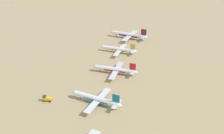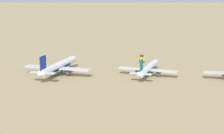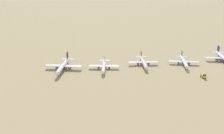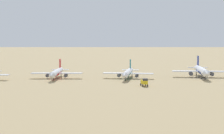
{
  "view_description": "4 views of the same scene",
  "coord_description": "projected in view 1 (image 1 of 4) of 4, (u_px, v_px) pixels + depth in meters",
  "views": [
    {
      "loc": [
        -43.55,
        154.31,
        89.28
      ],
      "look_at": [
        1.22,
        -0.63,
        6.5
      ],
      "focal_mm": 38.97,
      "sensor_mm": 36.0,
      "label": 1
    },
    {
      "loc": [
        -171.95,
        24.46,
        42.16
      ],
      "look_at": [
        -8.86,
        54.0,
        5.43
      ],
      "focal_mm": 58.26,
      "sensor_mm": 36.0,
      "label": 2
    },
    {
      "loc": [
        199.39,
        -45.42,
        82.66
      ],
      "look_at": [
        14.61,
        -34.72,
        5.33
      ],
      "focal_mm": 35.32,
      "sensor_mm": 36.0,
      "label": 3
    },
    {
      "loc": [
        192.97,
        27.19,
        22.3
      ],
      "look_at": [
        2.65,
        28.64,
        6.92
      ],
      "focal_mm": 54.77,
      "sensor_mm": 36.0,
      "label": 4
    }
  ],
  "objects": [
    {
      "name": "parked_jet_0",
      "position": [
        129.0,
        35.0,
        251.47
      ],
      "size": [
        42.57,
        34.76,
        12.29
      ],
      "color": "silver",
      "rests_on": "ground"
    },
    {
      "name": "ground_plane",
      "position": [
        113.0,
        75.0,
        183.41
      ],
      "size": [
        1800.0,
        1800.0,
        0.0
      ],
      "primitive_type": "plane",
      "color": "tan"
    },
    {
      "name": "service_truck",
      "position": [
        47.0,
        98.0,
        152.6
      ],
      "size": [
        5.49,
        3.38,
        3.9
      ],
      "color": "yellow",
      "rests_on": "ground"
    },
    {
      "name": "parked_jet_3",
      "position": [
        97.0,
        99.0,
        149.61
      ],
      "size": [
        35.64,
        29.14,
        10.3
      ],
      "color": "white",
      "rests_on": "ground"
    },
    {
      "name": "parked_jet_1",
      "position": [
        119.0,
        49.0,
        219.42
      ],
      "size": [
        35.06,
        28.51,
        10.11
      ],
      "color": "white",
      "rests_on": "ground"
    },
    {
      "name": "parked_jet_2",
      "position": [
        115.0,
        70.0,
        184.1
      ],
      "size": [
        36.21,
        29.32,
        10.47
      ],
      "color": "silver",
      "rests_on": "ground"
    }
  ]
}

